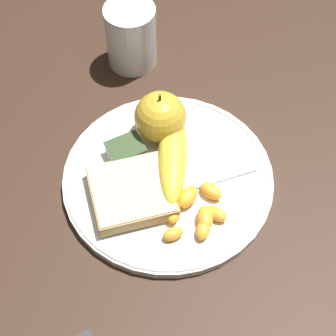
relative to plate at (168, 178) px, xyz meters
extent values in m
plane|color=#332116|center=(0.00, 0.00, -0.01)|extent=(3.00, 3.00, 0.00)
cylinder|color=white|center=(0.00, 0.00, 0.00)|extent=(0.28, 0.28, 0.01)
torus|color=white|center=(0.00, 0.00, 0.00)|extent=(0.27, 0.27, 0.01)
cylinder|color=silver|center=(-0.06, -0.22, 0.04)|extent=(0.08, 0.08, 0.10)
cylinder|color=yellow|center=(-0.06, -0.22, 0.03)|extent=(0.07, 0.07, 0.08)
sphere|color=gold|center=(-0.02, -0.07, 0.04)|extent=(0.07, 0.07, 0.07)
cylinder|color=brown|center=(-0.02, -0.07, 0.08)|extent=(0.00, 0.00, 0.01)
ellipsoid|color=yellow|center=(-0.02, -0.02, 0.02)|extent=(0.11, 0.16, 0.04)
sphere|color=#473319|center=(-0.05, -0.09, 0.02)|extent=(0.02, 0.02, 0.02)
cube|color=#AB8751|center=(0.06, 0.01, 0.02)|extent=(0.12, 0.12, 0.02)
cube|color=beige|center=(0.06, 0.01, 0.02)|extent=(0.11, 0.11, 0.02)
cube|color=silver|center=(-0.05, 0.03, 0.01)|extent=(0.12, 0.03, 0.00)
cube|color=silver|center=(0.04, 0.02, 0.01)|extent=(0.06, 0.03, 0.00)
cube|color=white|center=(0.03, -0.06, 0.01)|extent=(0.05, 0.04, 0.02)
cube|color=#334728|center=(0.03, -0.06, 0.02)|extent=(0.05, 0.04, 0.00)
ellipsoid|color=#F9A32D|center=(0.02, 0.06, 0.01)|extent=(0.03, 0.04, 0.02)
ellipsoid|color=#F9A32D|center=(0.04, 0.08, 0.01)|extent=(0.03, 0.02, 0.01)
ellipsoid|color=#F9A32D|center=(-0.01, 0.04, 0.01)|extent=(0.04, 0.04, 0.02)
ellipsoid|color=#F9A32D|center=(-0.01, 0.08, 0.01)|extent=(0.03, 0.04, 0.02)
ellipsoid|color=#F9A32D|center=(-0.04, 0.05, 0.01)|extent=(0.03, 0.04, 0.02)
ellipsoid|color=#F9A32D|center=(-0.03, 0.08, 0.01)|extent=(0.03, 0.03, 0.02)
ellipsoid|color=#F9A32D|center=(0.02, 0.04, 0.01)|extent=(0.03, 0.03, 0.02)
ellipsoid|color=#F9A32D|center=(0.00, 0.09, 0.01)|extent=(0.03, 0.03, 0.02)
camera|label=1|loc=(0.19, 0.36, 0.62)|focal=60.00mm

